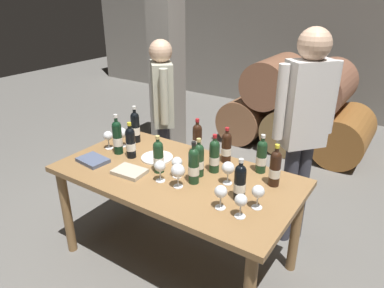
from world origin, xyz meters
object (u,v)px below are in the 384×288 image
object	(u,v)px
serving_plate	(157,158)
sommelier_presenting	(304,122)
wine_bottle_1	(262,156)
tasting_notebook	(130,172)
wine_bottle_7	(158,156)
wine_bottle_11	(226,147)
wine_glass_1	(121,133)
wine_bottle_0	(197,139)
wine_bottle_10	(131,142)
wine_bottle_3	(199,160)
wine_glass_3	(108,136)
wine_glass_6	(177,163)
wine_glass_0	(241,201)
dining_table	(176,185)
taster_seated_left	(163,107)
wine_glass_4	(228,168)
wine_bottle_4	(135,127)
wine_bottle_6	(275,168)
wine_glass_8	(258,192)
wine_bottle_2	(214,156)
wine_bottle_8	(194,165)
wine_glass_7	(178,171)
wine_glass_2	(221,192)
leather_ledger	(93,160)
wine_bottle_9	(117,137)
wine_glass_5	(160,167)
wine_bottle_5	(240,182)

from	to	relation	value
serving_plate	sommelier_presenting	bearing A→B (deg)	36.02
wine_bottle_1	tasting_notebook	xyz separation A→B (m)	(-0.75, -0.53, -0.11)
wine_bottle_7	wine_bottle_11	distance (m)	0.51
wine_glass_1	serving_plate	bearing A→B (deg)	-2.52
wine_bottle_0	wine_bottle_10	size ratio (longest dim) A/B	1.01
wine_bottle_3	wine_glass_3	distance (m)	0.84
wine_glass_6	serving_plate	world-z (taller)	wine_glass_6
wine_glass_0	dining_table	bearing A→B (deg)	160.76
tasting_notebook	taster_seated_left	world-z (taller)	taster_seated_left
wine_bottle_0	wine_glass_4	xyz separation A→B (m)	(0.42, -0.28, -0.01)
wine_bottle_4	wine_bottle_6	world-z (taller)	wine_bottle_4
wine_bottle_7	tasting_notebook	xyz separation A→B (m)	(-0.15, -0.14, -0.11)
wine_bottle_7	wine_glass_8	xyz separation A→B (m)	(0.76, -0.03, -0.01)
wine_glass_8	sommelier_presenting	distance (m)	0.84
wine_bottle_2	wine_bottle_8	distance (m)	0.21
sommelier_presenting	wine_glass_7	bearing A→B (deg)	-119.71
wine_bottle_1	wine_glass_4	world-z (taller)	wine_bottle_1
tasting_notebook	wine_bottle_6	bearing A→B (deg)	21.02
wine_glass_2	tasting_notebook	bearing A→B (deg)	178.88
wine_bottle_0	tasting_notebook	bearing A→B (deg)	-111.44
wine_bottle_3	leather_ledger	xyz separation A→B (m)	(-0.76, -0.27, -0.11)
wine_bottle_6	wine_bottle_8	distance (m)	0.53
wine_bottle_6	wine_bottle_7	xyz separation A→B (m)	(-0.74, -0.27, -0.01)
wine_bottle_1	wine_glass_3	bearing A→B (deg)	-164.93
sommelier_presenting	dining_table	bearing A→B (deg)	-129.86
wine_bottle_9	wine_glass_5	world-z (taller)	wine_bottle_9
wine_bottle_5	taster_seated_left	size ratio (longest dim) A/B	0.18
wine_bottle_0	wine_bottle_8	distance (m)	0.45
wine_bottle_5	leather_ledger	bearing A→B (deg)	-172.41
wine_bottle_3	wine_bottle_6	distance (m)	0.51
taster_seated_left	wine_bottle_0	bearing A→B (deg)	-30.24
wine_bottle_3	wine_glass_3	xyz separation A→B (m)	(-0.84, -0.03, -0.01)
serving_plate	taster_seated_left	xyz separation A→B (m)	(-0.42, 0.61, 0.16)
wine_bottle_8	wine_glass_3	size ratio (longest dim) A/B	1.98
wine_bottle_5	wine_glass_5	distance (m)	0.55
wine_bottle_2	wine_glass_7	world-z (taller)	wine_bottle_2
wine_bottle_0	serving_plate	bearing A→B (deg)	-128.98
wine_bottle_6	wine_glass_4	xyz separation A→B (m)	(-0.26, -0.15, -0.01)
wine_bottle_0	wine_bottle_11	bearing A→B (deg)	-0.11
wine_glass_0	taster_seated_left	world-z (taller)	taster_seated_left
wine_glass_0	wine_bottle_9	bearing A→B (deg)	169.06
wine_bottle_4	wine_glass_7	distance (m)	0.83
wine_glass_3	wine_glass_5	distance (m)	0.69
dining_table	wine_glass_4	size ratio (longest dim) A/B	10.75
wine_bottle_5	serving_plate	world-z (taller)	wine_bottle_5
wine_bottle_9	wine_bottle_0	bearing A→B (deg)	33.64
wine_bottle_0	wine_bottle_5	distance (m)	0.70
dining_table	wine_bottle_3	size ratio (longest dim) A/B	6.17
wine_glass_6	leather_ledger	world-z (taller)	wine_glass_6
wine_glass_0	wine_bottle_0	bearing A→B (deg)	139.29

